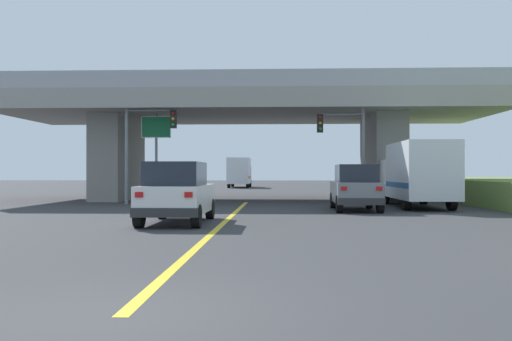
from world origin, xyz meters
name	(u,v)px	position (x,y,z in m)	size (l,w,h in m)	color
ground	(249,200)	(0.00, 27.74, 0.00)	(160.00, 160.00, 0.00)	#353538
overpass_bridge	(249,121)	(0.00, 27.74, 4.83)	(28.76, 10.50, 7.03)	gray
lane_divider_stripe	(225,222)	(0.00, 12.48, 0.00)	(0.20, 24.96, 0.01)	yellow
suv_lead	(177,193)	(-1.53, 11.97, 1.01)	(2.00, 4.52, 2.02)	silver
suv_crossing	(355,188)	(5.19, 18.36, 1.01)	(1.98, 4.28, 2.02)	slate
box_truck	(418,174)	(8.44, 20.65, 1.62)	(2.33, 7.14, 3.07)	silver
traffic_signal_nearside	(347,140)	(5.43, 23.35, 3.38)	(2.51, 0.36, 5.30)	slate
traffic_signal_farside	(143,137)	(-5.37, 23.03, 3.56)	(2.76, 0.36, 5.63)	slate
highway_sign	(156,137)	(-4.95, 24.26, 3.65)	(1.63, 0.17, 4.93)	slate
semi_truck_distant	(240,172)	(-2.55, 55.31, 1.68)	(2.33, 7.16, 3.22)	red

